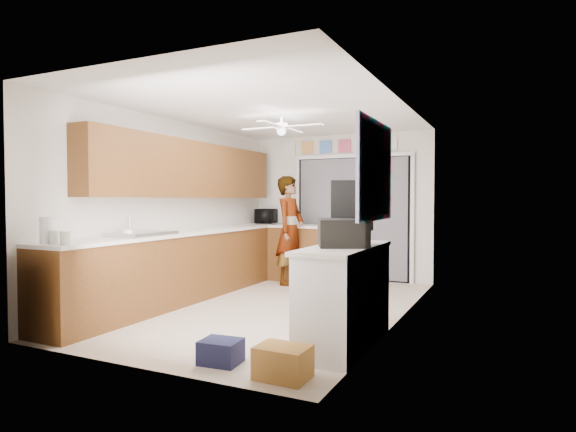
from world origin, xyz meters
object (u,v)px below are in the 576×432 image
(cup, at_px, (128,233))
(suitcase, at_px, (342,232))
(microwave, at_px, (266,216))
(paper_towel_roll, at_px, (46,230))
(cardboard_box, at_px, (283,362))
(navy_crate, at_px, (221,352))
(man, at_px, (290,230))
(dog, at_px, (329,279))

(cup, bearing_deg, suitcase, 2.34)
(microwave, relative_size, paper_towel_roll, 1.78)
(suitcase, relative_size, cardboard_box, 1.48)
(microwave, xyz_separation_m, navy_crate, (1.88, -4.37, -0.97))
(suitcase, bearing_deg, man, 99.33)
(microwave, distance_m, cardboard_box, 5.19)
(cardboard_box, height_order, dog, dog)
(microwave, bearing_deg, paper_towel_roll, 166.59)
(microwave, relative_size, man, 0.27)
(cup, bearing_deg, microwave, 91.25)
(man, bearing_deg, cup, 166.86)
(paper_towel_roll, distance_m, dog, 3.87)
(suitcase, bearing_deg, cup, 157.94)
(man, relative_size, dog, 3.38)
(man, height_order, dog, man)
(cup, distance_m, suitcase, 2.56)
(cardboard_box, bearing_deg, navy_crate, 172.49)
(suitcase, relative_size, dog, 1.14)
(microwave, distance_m, cup, 3.55)
(suitcase, height_order, man, man)
(navy_crate, xyz_separation_m, man, (-1.08, 3.67, 0.78))
(paper_towel_roll, height_order, cardboard_box, paper_towel_roll)
(cup, bearing_deg, cardboard_box, -20.47)
(microwave, height_order, cardboard_box, microwave)
(man, distance_m, dog, 1.16)
(microwave, xyz_separation_m, paper_towel_roll, (-0.06, -4.50, 0.00))
(cardboard_box, bearing_deg, cup, 159.53)
(cardboard_box, xyz_separation_m, navy_crate, (-0.62, 0.08, -0.03))
(microwave, xyz_separation_m, dog, (1.63, -1.13, -0.87))
(cup, distance_m, cardboard_box, 2.73)
(navy_crate, bearing_deg, man, 106.40)
(paper_towel_roll, height_order, suitcase, paper_towel_roll)
(suitcase, height_order, navy_crate, suitcase)
(microwave, height_order, paper_towel_roll, paper_towel_roll)
(cup, distance_m, navy_crate, 2.17)
(navy_crate, bearing_deg, cardboard_box, -7.51)
(paper_towel_roll, height_order, navy_crate, paper_towel_roll)
(microwave, xyz_separation_m, cup, (0.08, -3.55, -0.09))
(microwave, distance_m, suitcase, 4.33)
(navy_crate, bearing_deg, cup, 155.48)
(microwave, relative_size, navy_crate, 1.45)
(cardboard_box, xyz_separation_m, dog, (-0.87, 3.32, 0.08))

